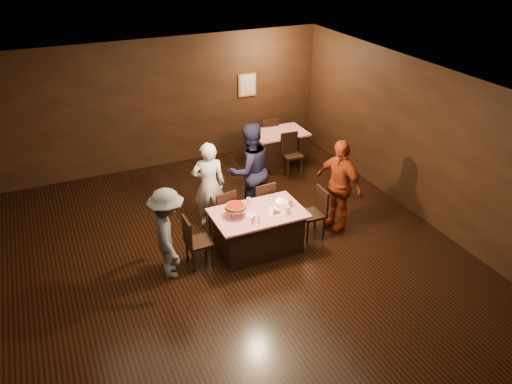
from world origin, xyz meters
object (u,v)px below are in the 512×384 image
diner_white_jacket (209,185)px  glass_front_right (288,210)px  main_table (258,231)px  chair_back_far (268,135)px  diner_red_shirt (339,185)px  plate_empty (282,201)px  diner_grey_knit (168,234)px  glass_amber (290,203)px  chair_far_left (222,211)px  diner_navy_hoodie (249,170)px  glass_back (249,202)px  pizza_stand (235,207)px  chair_far_right (261,203)px  back_table (279,147)px  chair_back_near (292,154)px  chair_end_right (312,213)px  chair_end_left (199,241)px

diner_white_jacket → glass_front_right: size_ratio=12.29×
main_table → chair_back_far: size_ratio=1.68×
diner_red_shirt → plate_empty: (-1.15, 0.05, -0.12)m
diner_grey_knit → plate_empty: (2.17, 0.21, -0.02)m
main_table → diner_red_shirt: diner_red_shirt is taller
plate_empty → glass_amber: glass_amber is taller
chair_far_left → chair_back_far: bearing=-140.5°
diner_navy_hoodie → diner_red_shirt: diner_navy_hoodie is taller
chair_far_left → glass_back: (0.35, -0.45, 0.37)m
diner_grey_knit → pizza_stand: (1.22, 0.11, 0.16)m
chair_far_right → diner_red_shirt: (1.30, -0.65, 0.42)m
back_table → plate_empty: size_ratio=5.20×
chair_back_near → diner_grey_knit: bearing=-142.1°
chair_far_right → glass_amber: chair_far_right is taller
diner_navy_hoodie → diner_grey_knit: diner_navy_hoodie is taller
chair_back_near → chair_back_far: same height
pizza_stand → plate_empty: (0.95, 0.10, -0.17)m
chair_far_right → glass_front_right: chair_far_right is taller
chair_back_far → glass_back: chair_back_far is taller
plate_empty → glass_back: (-0.60, 0.15, 0.06)m
chair_far_right → diner_white_jacket: size_ratio=0.55×
chair_end_right → glass_back: size_ratio=6.79×
glass_front_right → chair_far_right: bearing=92.9°
diner_white_jacket → main_table: bearing=126.3°
diner_navy_hoodie → chair_far_right: bearing=86.8°
chair_back_far → diner_grey_knit: 5.28m
chair_far_left → glass_amber: size_ratio=6.79×
chair_far_right → diner_navy_hoodie: bearing=-89.4°
diner_white_jacket → glass_back: size_ratio=12.29×
pizza_stand → back_table: bearing=52.6°
glass_front_right → glass_back: same height
back_table → chair_end_left: size_ratio=1.37×
back_table → glass_back: 3.57m
chair_far_left → pizza_stand: size_ratio=2.50×
plate_empty → diner_navy_hoodie: bearing=99.7°
glass_front_right → pizza_stand: bearing=160.6°
chair_back_far → diner_white_jacket: (-2.49, -2.64, 0.39)m
plate_empty → main_table: bearing=-164.7°
chair_end_left → diner_red_shirt: diner_red_shirt is taller
chair_end_left → glass_front_right: size_ratio=6.79×
main_table → back_table: same height
glass_back → chair_back_far: bearing=59.5°
glass_back → diner_white_jacket: bearing=117.7°
chair_back_far → plate_empty: size_ratio=3.80×
back_table → chair_far_left: (-2.40, -2.43, 0.09)m
main_table → chair_back_near: 3.19m
chair_end_left → chair_back_near: same height
plate_empty → glass_amber: (0.05, -0.20, 0.06)m
chair_back_far → back_table: bearing=96.7°
diner_navy_hoodie → glass_back: (-0.42, -0.92, -0.12)m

